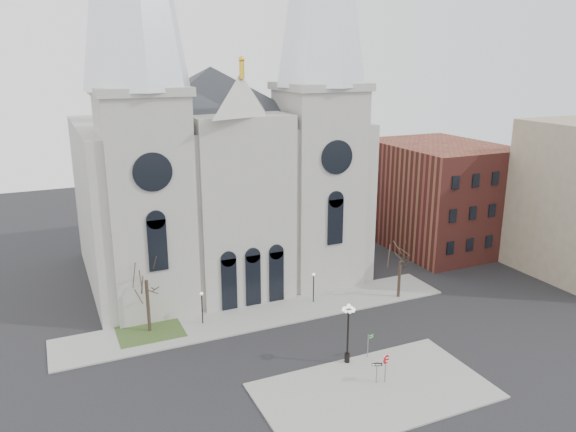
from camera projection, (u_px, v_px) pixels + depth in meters
name	position (u px, v px, depth m)	size (l,w,h in m)	color
ground	(311.00, 369.00, 46.73)	(160.00, 160.00, 0.00)	black
sidewalk_near	(374.00, 391.00, 43.50)	(18.00, 10.00, 0.14)	gray
sidewalk_far	(262.00, 315.00, 56.37)	(40.00, 6.00, 0.14)	gray
grass_patch	(150.00, 331.00, 52.91)	(6.00, 5.00, 0.18)	#314B20
cathedral	(220.00, 119.00, 61.75)	(33.00, 26.66, 54.00)	#9E9C93
bg_building_brick	(437.00, 195.00, 75.94)	(14.00, 18.00, 14.00)	maroon
tree_left	(146.00, 277.00, 51.41)	(3.20, 3.20, 7.50)	#2C2119
tree_right	(400.00, 259.00, 59.31)	(3.20, 3.20, 6.00)	#2C2119
ped_lamp_left	(202.00, 302.00, 53.83)	(0.32, 0.32, 3.26)	black
ped_lamp_right	(314.00, 283.00, 58.55)	(0.32, 0.32, 3.26)	black
stop_sign	(386.00, 362.00, 44.08)	(0.89, 0.09, 2.46)	slate
globe_lamp	(348.00, 326.00, 46.58)	(1.44, 1.44, 5.35)	black
one_way_sign	(377.00, 368.00, 44.05)	(0.79, 0.35, 1.90)	slate
street_name_sign	(369.00, 343.00, 48.00)	(0.66, 0.20, 2.11)	slate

